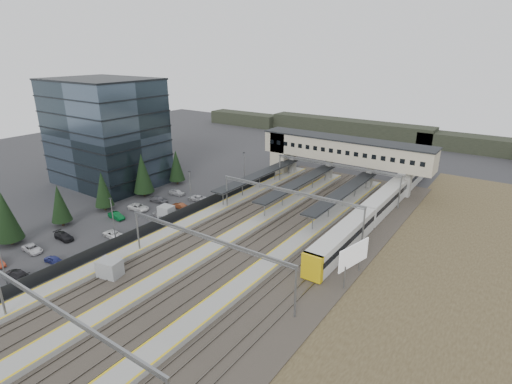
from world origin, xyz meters
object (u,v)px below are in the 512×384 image
Objects in this scene: footbridge at (333,150)px; billboard at (354,256)px; train at (385,200)px; relay_cabin_far at (166,212)px; office_building at (106,132)px; relay_cabin_near at (110,269)px.

footbridge reaches higher than billboard.
footbridge is 20.07m from train.
relay_cabin_far is at bearing -140.11° from train.
footbridge is at bearing 34.47° from office_building.
relay_cabin_near is 21.17m from relay_cabin_far.
relay_cabin_near is at bearing -97.68° from footbridge.
relay_cabin_near is 34.12m from billboard.
relay_cabin_far is 41.82m from footbridge.
relay_cabin_far is at bearing 115.09° from relay_cabin_near.
office_building is at bearing 143.21° from relay_cabin_near.
train is at bearing -32.07° from footbridge.
billboard is at bearing -61.51° from footbridge.
footbridge is 6.35× the size of billboard.
office_building reaches higher than footbridge.
train is at bearing 99.03° from billboard.
footbridge reaches higher than relay_cabin_near.
train is (23.98, 46.72, 0.88)m from relay_cabin_near.
office_building is 8.63× the size of relay_cabin_far.
office_building is at bearing 163.98° from relay_cabin_far.
train is 28.43m from billboard.
footbridge reaches higher than train.
relay_cabin_near reaches higher than relay_cabin_far.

